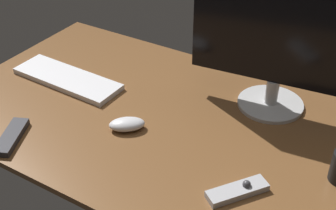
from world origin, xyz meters
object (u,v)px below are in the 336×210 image
(keyboard, at_px, (67,79))
(computer_mouse, at_px, (127,124))
(media_remote, at_px, (238,190))
(monitor, at_px, (280,37))
(tv_remote, at_px, (11,137))

(keyboard, xyz_separation_m, computer_mouse, (0.35, -0.12, 0.01))
(media_remote, bearing_deg, keyboard, 111.37)
(monitor, relative_size, media_remote, 3.39)
(computer_mouse, distance_m, media_remote, 0.41)
(media_remote, height_order, tv_remote, media_remote)
(keyboard, distance_m, tv_remote, 0.35)
(monitor, height_order, computer_mouse, monitor)
(tv_remote, bearing_deg, media_remote, 77.87)
(monitor, distance_m, tv_remote, 0.86)
(monitor, bearing_deg, media_remote, -86.63)
(computer_mouse, bearing_deg, keyboard, 122.20)
(keyboard, relative_size, media_remote, 2.51)
(monitor, height_order, keyboard, monitor)
(keyboard, bearing_deg, computer_mouse, -17.43)
(monitor, distance_m, computer_mouse, 0.54)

